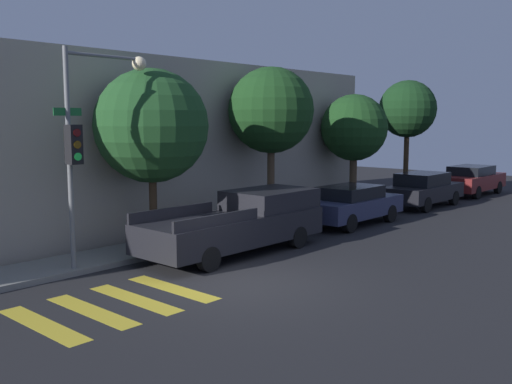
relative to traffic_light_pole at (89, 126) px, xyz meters
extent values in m
plane|color=black|center=(1.51, -3.37, -3.46)|extent=(60.00, 60.00, 0.00)
cube|color=slate|center=(1.51, 0.67, -3.39)|extent=(26.00, 1.69, 0.14)
cube|color=#A89E8E|center=(1.51, 4.92, -0.69)|extent=(26.00, 6.00, 5.55)
cube|color=gold|center=(-2.67, -2.57, -3.46)|extent=(0.45, 2.60, 0.00)
cube|color=gold|center=(-1.68, -2.57, -3.46)|extent=(0.45, 2.60, 0.00)
cube|color=gold|center=(-0.70, -2.57, -3.46)|extent=(0.45, 2.60, 0.00)
cube|color=gold|center=(0.29, -2.57, -3.46)|extent=(0.45, 2.60, 0.00)
cylinder|color=slate|center=(-0.49, 0.08, -0.83)|extent=(0.12, 0.12, 5.26)
cube|color=black|center=(-0.49, -0.13, -0.41)|extent=(0.30, 0.30, 0.90)
cylinder|color=#4C0C0C|center=(-0.49, -0.29, -0.14)|extent=(0.18, 0.02, 0.18)
cylinder|color=#593D0A|center=(-0.49, -0.29, -0.41)|extent=(0.18, 0.02, 0.18)
cylinder|color=#26E54C|center=(-0.49, -0.29, -0.68)|extent=(0.18, 0.02, 0.18)
cube|color=#19662D|center=(-0.49, 0.08, 0.33)|extent=(0.70, 0.02, 0.18)
cylinder|color=slate|center=(0.52, 0.08, 1.65)|extent=(2.03, 0.08, 0.08)
sphere|color=#F9E5B2|center=(1.54, 0.08, 1.55)|extent=(0.36, 0.36, 0.36)
cube|color=black|center=(3.50, -1.27, -2.77)|extent=(5.59, 1.93, 0.76)
cube|color=black|center=(5.04, -1.27, -2.12)|extent=(2.51, 1.77, 0.55)
cube|color=black|center=(2.11, -0.42, -2.26)|extent=(2.79, 0.08, 0.28)
cube|color=black|center=(2.11, -2.12, -2.26)|extent=(2.79, 0.08, 0.28)
cylinder|color=black|center=(5.23, -0.40, -3.15)|extent=(0.62, 0.22, 0.62)
cylinder|color=black|center=(5.23, -2.14, -3.15)|extent=(0.62, 0.22, 0.62)
cylinder|color=black|center=(1.77, -0.40, -3.15)|extent=(0.62, 0.22, 0.62)
cylinder|color=black|center=(1.77, -2.14, -3.15)|extent=(0.62, 0.22, 0.62)
cube|color=#2D3351|center=(9.41, -1.27, -2.84)|extent=(4.23, 1.71, 0.62)
cube|color=black|center=(9.30, -1.27, -2.32)|extent=(2.20, 1.51, 0.43)
cylinder|color=black|center=(10.72, -0.50, -3.15)|extent=(0.62, 0.22, 0.62)
cylinder|color=black|center=(10.72, -2.04, -3.15)|extent=(0.62, 0.22, 0.62)
cylinder|color=black|center=(8.09, -0.50, -3.15)|extent=(0.62, 0.22, 0.62)
cylinder|color=black|center=(8.09, -2.04, -3.15)|extent=(0.62, 0.22, 0.62)
cube|color=black|center=(14.91, -1.27, -2.84)|extent=(4.31, 1.71, 0.62)
cube|color=black|center=(14.80, -1.27, -2.28)|extent=(2.24, 1.51, 0.51)
cylinder|color=black|center=(16.24, -0.50, -3.15)|extent=(0.62, 0.22, 0.62)
cylinder|color=black|center=(16.24, -2.04, -3.15)|extent=(0.62, 0.22, 0.62)
cylinder|color=black|center=(13.57, -0.50, -3.15)|extent=(0.62, 0.22, 0.62)
cylinder|color=black|center=(13.57, -2.04, -3.15)|extent=(0.62, 0.22, 0.62)
cube|color=maroon|center=(20.14, -1.27, -2.81)|extent=(4.44, 1.74, 0.68)
cube|color=black|center=(20.03, -1.27, -2.26)|extent=(2.31, 1.53, 0.43)
cylinder|color=black|center=(21.51, -0.49, -3.15)|extent=(0.62, 0.22, 0.62)
cylinder|color=black|center=(21.51, -2.05, -3.15)|extent=(0.62, 0.22, 0.62)
cylinder|color=black|center=(18.76, -0.49, -3.15)|extent=(0.62, 0.22, 0.62)
cylinder|color=black|center=(18.76, -2.05, -3.15)|extent=(0.62, 0.22, 0.62)
cylinder|color=#42301E|center=(2.33, 0.67, -2.32)|extent=(0.22, 0.22, 2.28)
sphere|color=#1E4721|center=(2.33, 0.67, -0.01)|extent=(3.11, 3.11, 3.11)
cylinder|color=brown|center=(7.35, 0.67, -2.03)|extent=(0.25, 0.25, 2.85)
sphere|color=#193D19|center=(7.35, 0.67, 0.48)|extent=(2.90, 2.90, 2.90)
cylinder|color=brown|center=(12.53, 0.67, -2.31)|extent=(0.30, 0.30, 2.30)
sphere|color=#193D19|center=(12.53, 0.67, -0.15)|extent=(2.69, 2.69, 2.69)
cylinder|color=#42301E|center=(17.07, 0.67, -1.89)|extent=(0.24, 0.24, 3.14)
sphere|color=#143316|center=(17.07, 0.67, 0.67)|extent=(2.63, 2.63, 2.63)
camera|label=1|loc=(-7.36, -11.87, 0.13)|focal=40.00mm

